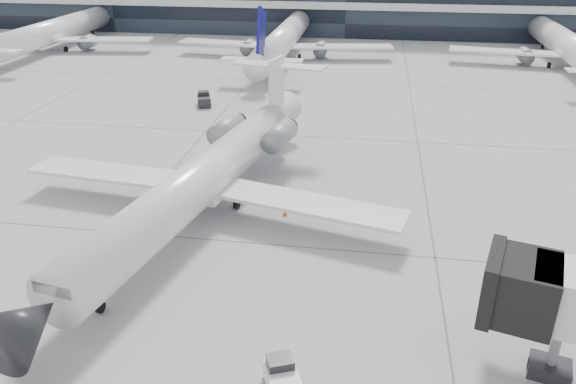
# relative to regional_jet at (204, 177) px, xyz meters

# --- Properties ---
(ground) EXTENTS (220.00, 220.00, 0.00)m
(ground) POSITION_rel_regional_jet_xyz_m (5.13, -3.57, -2.69)
(ground) COLOR gray
(ground) RESTS_ON ground
(terminal) EXTENTS (170.00, 22.00, 10.00)m
(terminal) POSITION_rel_regional_jet_xyz_m (5.13, 78.43, 2.31)
(terminal) COLOR black
(terminal) RESTS_ON ground
(bg_jet_left) EXTENTS (32.00, 40.00, 9.60)m
(bg_jet_left) POSITION_rel_regional_jet_xyz_m (-39.87, 51.43, -2.69)
(bg_jet_left) COLOR white
(bg_jet_left) RESTS_ON ground
(bg_jet_center) EXTENTS (32.00, 40.00, 9.60)m
(bg_jet_center) POSITION_rel_regional_jet_xyz_m (-2.87, 51.43, -2.69)
(bg_jet_center) COLOR white
(bg_jet_center) RESTS_ON ground
(bg_jet_right) EXTENTS (32.00, 40.00, 9.60)m
(bg_jet_right) POSITION_rel_regional_jet_xyz_m (37.13, 51.43, -2.69)
(bg_jet_right) COLOR white
(bg_jet_right) RESTS_ON ground
(regional_jet) EXTENTS (27.27, 33.99, 7.88)m
(regional_jet) POSITION_rel_regional_jet_xyz_m (0.00, 0.00, 0.00)
(regional_jet) COLOR silver
(regional_jet) RESTS_ON ground
(baggage_tug) EXTENTS (2.04, 2.52, 1.39)m
(baggage_tug) POSITION_rel_regional_jet_xyz_m (7.85, -15.38, -2.07)
(baggage_tug) COLOR silver
(baggage_tug) RESTS_ON ground
(traffic_cone) EXTENTS (0.42, 0.42, 0.52)m
(traffic_cone) POSITION_rel_regional_jet_xyz_m (5.40, 0.43, -2.45)
(traffic_cone) COLOR #F85E0D
(traffic_cone) RESTS_ON ground
(far_tug) EXTENTS (2.08, 2.67, 1.49)m
(far_tug) POSITION_rel_regional_jet_xyz_m (-7.51, 24.59, -2.02)
(far_tug) COLOR black
(far_tug) RESTS_ON ground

